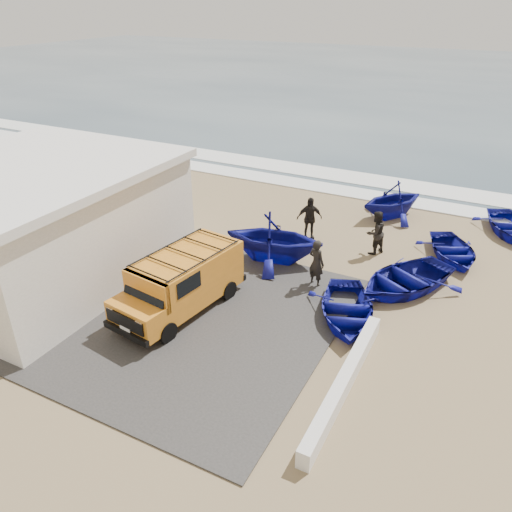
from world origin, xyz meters
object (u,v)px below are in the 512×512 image
at_px(boat_mid_right, 453,251).
at_px(fisherman_front, 316,263).
at_px(boat_mid_left, 274,237).
at_px(van, 182,280).
at_px(boat_far_left, 393,200).
at_px(boat_near_left, 346,309).
at_px(parapet, 344,382).
at_px(building, 36,221).
at_px(boat_near_right, 405,279).
at_px(boat_far_right, 511,226).
at_px(fisherman_middle, 375,233).
at_px(fisherman_back, 309,218).

distance_m(boat_mid_right, fisherman_front, 6.26).
height_order(boat_mid_left, fisherman_front, boat_mid_left).
height_order(van, boat_far_left, van).
height_order(van, boat_mid_left, boat_mid_left).
distance_m(boat_near_left, boat_far_left, 9.41).
xyz_separation_m(parapet, boat_mid_right, (1.49, 9.47, 0.08)).
bearing_deg(boat_mid_right, boat_far_left, 109.68).
xyz_separation_m(parapet, boat_near_left, (-1.02, 3.27, 0.11)).
height_order(building, parapet, building).
bearing_deg(boat_near_right, parapet, -62.65).
relative_size(parapet, van, 1.18).
bearing_deg(boat_far_right, fisherman_front, -149.41).
height_order(boat_near_left, boat_mid_right, boat_near_left).
bearing_deg(building, boat_near_right, 21.81).
xyz_separation_m(building, boat_near_left, (11.48, 2.27, -1.78)).
relative_size(building, van, 1.85).
xyz_separation_m(building, boat_mid_right, (13.99, 8.47, -1.81)).
bearing_deg(building, boat_mid_right, 31.19).
xyz_separation_m(boat_mid_right, boat_far_left, (-3.31, 3.16, 0.55)).
xyz_separation_m(boat_near_left, boat_near_right, (1.30, 2.84, 0.05)).
distance_m(boat_mid_left, fisherman_middle, 4.29).
distance_m(parapet, fisherman_front, 5.64).
distance_m(fisherman_front, fisherman_middle, 3.78).
distance_m(parapet, boat_far_right, 13.58).
bearing_deg(fisherman_middle, fisherman_front, 12.75).
relative_size(boat_near_right, boat_mid_right, 1.24).
xyz_separation_m(fisherman_middle, fisherman_back, (-2.97, 0.07, 0.03)).
distance_m(boat_far_right, fisherman_back, 9.23).
bearing_deg(van, boat_far_right, 58.76).
relative_size(van, fisherman_middle, 2.72).
relative_size(boat_mid_left, fisherman_front, 2.14).
height_order(van, fisherman_back, van).
bearing_deg(boat_far_right, boat_near_left, -136.90).
height_order(boat_near_right, boat_far_left, boat_far_left).
distance_m(boat_near_left, fisherman_middle, 5.24).
relative_size(boat_mid_right, fisherman_front, 1.84).
height_order(boat_near_left, boat_far_left, boat_far_left).
height_order(building, boat_mid_left, building).
bearing_deg(boat_mid_left, van, 154.59).
height_order(boat_near_left, boat_far_right, boat_far_right).
distance_m(boat_far_left, fisherman_front, 7.80).
relative_size(building, boat_mid_right, 2.77).
bearing_deg(boat_mid_left, boat_far_left, -35.24).
bearing_deg(parapet, boat_near_left, 107.38).
bearing_deg(boat_near_right, boat_mid_left, -147.81).
bearing_deg(van, boat_far_left, 76.97).
xyz_separation_m(boat_near_left, boat_far_left, (-0.79, 9.36, 0.52)).
height_order(boat_near_right, boat_far_right, boat_near_right).
height_order(boat_near_left, boat_near_right, boat_near_right).
bearing_deg(fisherman_back, parapet, -97.13).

